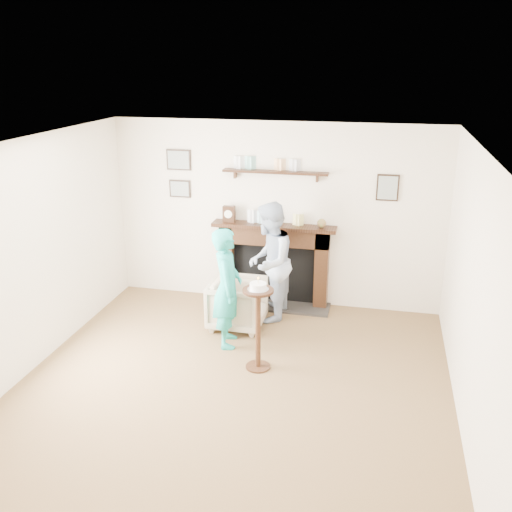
{
  "coord_description": "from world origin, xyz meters",
  "views": [
    {
      "loc": [
        1.39,
        -4.84,
        3.27
      ],
      "look_at": [
        0.09,
        0.9,
        1.21
      ],
      "focal_mm": 40.0,
      "sensor_mm": 36.0,
      "label": 1
    }
  ],
  "objects_px": {
    "man": "(269,318)",
    "woman": "(228,343)",
    "armchair": "(238,326)",
    "pedestal_table": "(258,313)"
  },
  "relations": [
    {
      "from": "man",
      "to": "woman",
      "type": "relative_size",
      "value": 1.08
    },
    {
      "from": "armchair",
      "to": "pedestal_table",
      "type": "xyz_separation_m",
      "value": [
        0.48,
        -0.96,
        0.66
      ]
    },
    {
      "from": "pedestal_table",
      "to": "man",
      "type": "bearing_deg",
      "value": 96.23
    },
    {
      "from": "man",
      "to": "pedestal_table",
      "type": "xyz_separation_m",
      "value": [
        0.14,
        -1.28,
        0.66
      ]
    },
    {
      "from": "man",
      "to": "woman",
      "type": "height_order",
      "value": "man"
    },
    {
      "from": "woman",
      "to": "pedestal_table",
      "type": "relative_size",
      "value": 1.34
    },
    {
      "from": "armchair",
      "to": "woman",
      "type": "relative_size",
      "value": 0.47
    },
    {
      "from": "armchair",
      "to": "pedestal_table",
      "type": "height_order",
      "value": "pedestal_table"
    },
    {
      "from": "woman",
      "to": "pedestal_table",
      "type": "height_order",
      "value": "pedestal_table"
    },
    {
      "from": "armchair",
      "to": "pedestal_table",
      "type": "relative_size",
      "value": 0.64
    }
  ]
}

